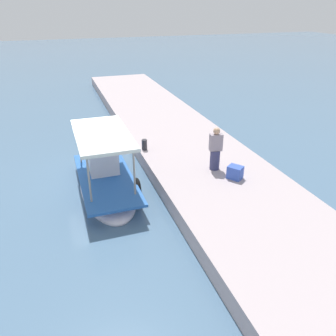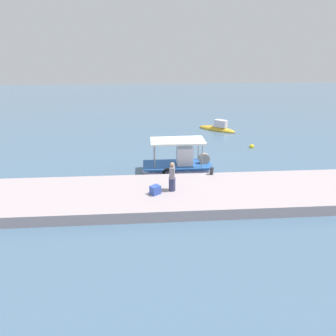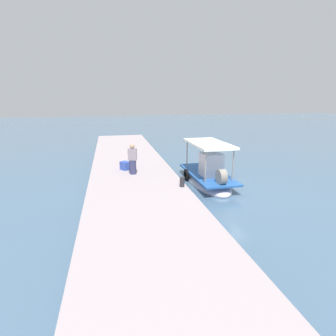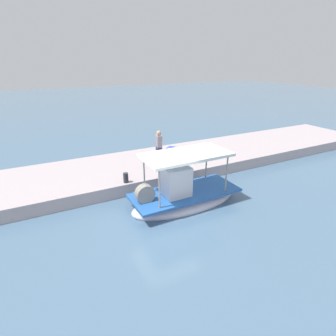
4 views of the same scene
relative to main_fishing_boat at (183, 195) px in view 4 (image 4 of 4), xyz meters
The scene contains 6 objects.
ground_plane 1.28m from the main_fishing_boat, 17.47° to the left, with size 120.00×120.00×0.00m, color slate.
dock_quay 4.38m from the main_fishing_boat, 74.78° to the right, with size 36.00×4.82×0.63m, color #B1A2A6.
main_fishing_boat is the anchor object (origin of this frame).
fisherman_near_bollard 4.42m from the main_fishing_boat, 101.03° to the right, with size 0.45×0.54×1.74m.
mooring_bollard 2.88m from the main_fishing_boat, 46.87° to the right, with size 0.24×0.24×0.48m, color #2D2D33.
cargo_crate 4.98m from the main_fishing_boat, 111.44° to the right, with size 0.53×0.42×0.50m, color #3655B8.
Camera 4 is at (4.35, 8.86, 6.06)m, focal length 28.77 mm.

